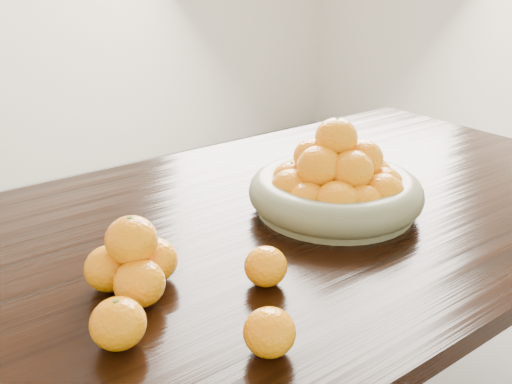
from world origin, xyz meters
TOP-DOWN VIEW (x-y plane):
  - dining_table at (0.00, 0.00)m, footprint 2.00×1.00m
  - fruit_bowl at (0.18, -0.06)m, footprint 0.38×0.38m
  - orange_pyramid at (-0.32, -0.09)m, footprint 0.16×0.16m
  - loose_orange_0 at (-0.40, -0.21)m, footprint 0.08×0.08m
  - loose_orange_1 at (-0.24, -0.35)m, footprint 0.08×0.08m
  - loose_orange_2 at (-0.13, -0.21)m, footprint 0.07×0.07m

SIDE VIEW (x-z plane):
  - dining_table at x=0.00m, z-range 0.29..1.04m
  - loose_orange_2 at x=-0.13m, z-range 0.75..0.82m
  - loose_orange_1 at x=-0.24m, z-range 0.75..0.82m
  - loose_orange_0 at x=-0.40m, z-range 0.75..0.83m
  - orange_pyramid at x=-0.32m, z-range 0.74..0.87m
  - fruit_bowl at x=0.18m, z-range 0.71..0.91m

